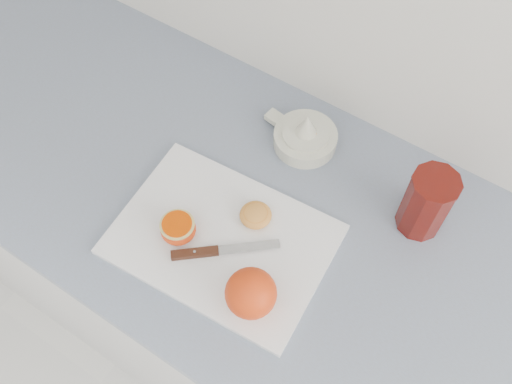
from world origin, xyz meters
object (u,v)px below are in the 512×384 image
half_orange (178,229)px  citrus_juicer (305,136)px  red_tumbler (426,205)px  counter (278,308)px  cutting_board (222,239)px

half_orange → citrus_juicer: bearing=75.2°
citrus_juicer → red_tumbler: size_ratio=1.16×
citrus_juicer → counter: bearing=-69.2°
cutting_board → counter: bearing=48.8°
counter → cutting_board: cutting_board is taller
cutting_board → half_orange: size_ratio=5.96×
cutting_board → half_orange: (-0.07, -0.04, 0.03)m
cutting_board → red_tumbler: (0.28, 0.23, 0.06)m
counter → red_tumbler: 0.57m
cutting_board → citrus_juicer: 0.27m
citrus_juicer → red_tumbler: red_tumbler is taller
citrus_juicer → cutting_board: bearing=-92.4°
cutting_board → half_orange: 0.08m
counter → half_orange: 0.51m
counter → cutting_board: 0.47m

